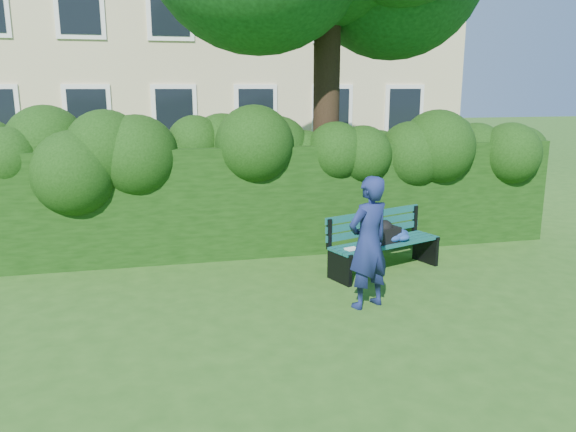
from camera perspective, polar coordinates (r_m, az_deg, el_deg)
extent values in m
plane|color=#29551A|center=(7.62, 1.04, -7.97)|extent=(80.00, 80.00, 0.00)
cube|color=white|center=(17.00, -19.68, 9.78)|extent=(1.30, 0.08, 1.60)
cube|color=black|center=(16.96, -19.70, 9.78)|extent=(1.05, 0.04, 1.35)
cube|color=white|center=(16.90, -11.46, 10.26)|extent=(1.30, 0.08, 1.60)
cube|color=black|center=(16.86, -11.45, 10.25)|extent=(1.05, 0.04, 1.35)
cube|color=white|center=(17.15, -3.29, 10.52)|extent=(1.30, 0.08, 1.60)
cube|color=black|center=(17.11, -3.27, 10.52)|extent=(1.05, 0.04, 1.35)
cube|color=white|center=(17.72, 4.51, 10.58)|extent=(1.30, 0.08, 1.60)
cube|color=black|center=(17.68, 4.55, 10.58)|extent=(1.05, 0.04, 1.35)
cube|color=white|center=(18.59, 11.70, 10.47)|extent=(1.30, 0.08, 1.60)
cube|color=black|center=(18.55, 11.75, 10.46)|extent=(1.05, 0.04, 1.35)
cube|color=white|center=(17.11, -20.43, 19.17)|extent=(1.30, 0.08, 1.60)
cube|color=black|center=(17.07, -20.45, 19.18)|extent=(1.05, 0.04, 1.35)
cube|color=white|center=(17.02, -11.91, 19.71)|extent=(1.30, 0.08, 1.60)
cube|color=black|center=(16.98, -11.90, 19.73)|extent=(1.05, 0.04, 1.35)
cube|color=white|center=(17.26, -3.42, 19.85)|extent=(1.30, 0.08, 1.60)
cube|color=black|center=(17.22, -3.39, 19.87)|extent=(1.05, 0.04, 1.35)
cube|color=white|center=(17.83, 4.68, 19.61)|extent=(1.30, 0.08, 1.60)
cube|color=black|center=(17.79, 4.72, 19.62)|extent=(1.05, 0.04, 1.35)
cube|color=white|center=(18.69, 12.11, 19.07)|extent=(1.30, 0.08, 1.60)
cube|color=black|center=(18.65, 12.17, 19.08)|extent=(1.05, 0.04, 1.35)
cube|color=black|center=(9.44, -2.21, 1.82)|extent=(10.00, 1.00, 1.80)
cylinder|color=black|center=(9.68, 3.92, 12.11)|extent=(0.44, 0.44, 5.17)
cube|color=#0E4A43|center=(8.39, 10.69, -2.99)|extent=(1.75, 0.71, 0.04)
cube|color=#0E4A43|center=(8.47, 10.14, -2.80)|extent=(1.75, 0.71, 0.04)
cube|color=#0E4A43|center=(8.56, 9.59, -2.62)|extent=(1.75, 0.71, 0.04)
cube|color=#0E4A43|center=(8.64, 9.06, -2.45)|extent=(1.75, 0.71, 0.04)
cube|color=#0E4A43|center=(8.67, 8.74, -1.50)|extent=(1.73, 0.64, 0.10)
cube|color=#0E4A43|center=(8.64, 8.72, -0.65)|extent=(1.73, 0.64, 0.10)
cube|color=#0E4A43|center=(8.62, 8.71, 0.20)|extent=(1.73, 0.64, 0.10)
cube|color=black|center=(8.05, 5.26, -5.22)|extent=(0.22, 0.49, 0.44)
cube|color=black|center=(8.12, 4.19, -1.86)|extent=(0.08, 0.08, 0.45)
cube|color=black|center=(7.94, 5.51, -3.80)|extent=(0.20, 0.42, 0.05)
cube|color=black|center=(9.16, 13.79, -3.27)|extent=(0.22, 0.49, 0.44)
cube|color=black|center=(9.23, 12.77, -0.34)|extent=(0.08, 0.08, 0.45)
cube|color=black|center=(9.07, 14.09, -2.01)|extent=(0.20, 0.42, 0.05)
cube|color=white|center=(8.03, 6.48, -3.33)|extent=(0.21, 0.18, 0.02)
cube|color=black|center=(8.46, 9.73, -1.88)|extent=(0.51, 0.42, 0.23)
imported|color=navy|center=(7.04, 8.17, -2.70)|extent=(0.72, 0.60, 1.68)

